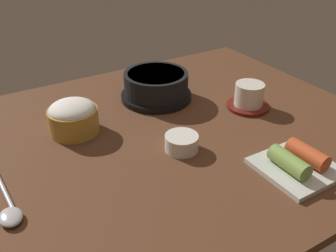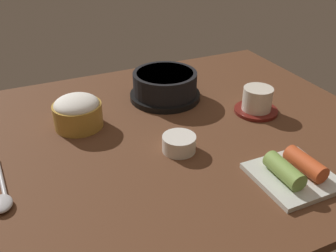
{
  "view_description": "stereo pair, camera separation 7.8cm",
  "coord_description": "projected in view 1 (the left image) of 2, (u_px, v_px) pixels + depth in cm",
  "views": [
    {
      "loc": [
        -32.76,
        -59.64,
        44.73
      ],
      "look_at": [
        2.0,
        -2.0,
        5.0
      ],
      "focal_mm": 40.28,
      "sensor_mm": 36.0,
      "label": 1
    },
    {
      "loc": [
        -25.85,
        -63.28,
        44.73
      ],
      "look_at": [
        2.0,
        -2.0,
        5.0
      ],
      "focal_mm": 40.28,
      "sensor_mm": 36.0,
      "label": 2
    }
  ],
  "objects": [
    {
      "name": "stone_pot",
      "position": [
        156.0,
        86.0,
        0.94
      ],
      "size": [
        17.76,
        17.76,
        6.98
      ],
      "color": "black",
      "rests_on": "dining_table"
    },
    {
      "name": "kimchi_plate",
      "position": [
        297.0,
        163.0,
        0.69
      ],
      "size": [
        13.58,
        13.58,
        4.25
      ],
      "color": "silver",
      "rests_on": "dining_table"
    },
    {
      "name": "dining_table",
      "position": [
        155.0,
        140.0,
        0.81
      ],
      "size": [
        100.0,
        76.0,
        2.0
      ],
      "primitive_type": "cube",
      "color": "#56331E",
      "rests_on": "ground"
    },
    {
      "name": "rice_bowl",
      "position": [
        73.0,
        117.0,
        0.8
      ],
      "size": [
        10.67,
        10.67,
        7.25
      ],
      "color": "#B78C38",
      "rests_on": "dining_table"
    },
    {
      "name": "tea_cup_with_saucer",
      "position": [
        248.0,
        96.0,
        0.91
      ],
      "size": [
        10.23,
        10.23,
        6.22
      ],
      "color": "maroon",
      "rests_on": "dining_table"
    },
    {
      "name": "spoon",
      "position": [
        9.0,
        209.0,
        0.6
      ],
      "size": [
        3.6,
        16.43,
        1.35
      ],
      "color": "#B7B7BC",
      "rests_on": "dining_table"
    },
    {
      "name": "banchan_cup_center",
      "position": [
        182.0,
        142.0,
        0.75
      ],
      "size": [
        6.77,
        6.77,
        3.29
      ],
      "color": "white",
      "rests_on": "dining_table"
    }
  ]
}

